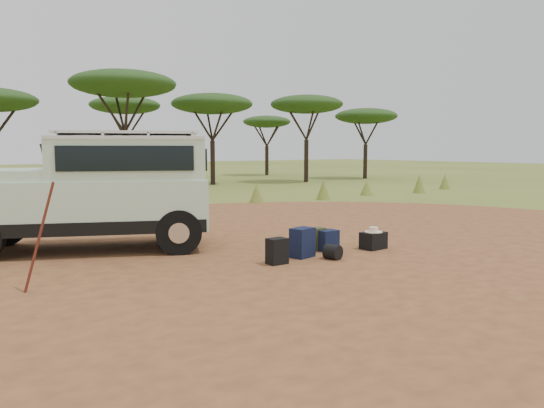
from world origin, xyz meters
TOP-DOWN VIEW (x-y plane):
  - ground at (0.00, 0.00)m, footprint 140.00×140.00m
  - dirt_clearing at (0.00, 0.00)m, footprint 23.00×23.00m
  - grass_fringe at (0.12, 8.67)m, footprint 36.60×1.60m
  - acacia_treeline at (0.75, 19.81)m, footprint 46.70×13.20m
  - safari_vehicle at (-2.27, 3.09)m, footprint 5.45×3.93m
  - walking_staff at (-4.03, 0.23)m, footprint 0.48×0.22m
  - backpack_black at (-0.03, -0.33)m, footprint 0.36×0.27m
  - backpack_navy at (0.74, -0.13)m, footprint 0.51×0.41m
  - backpack_olive at (1.44, 0.26)m, footprint 0.38×0.30m
  - duffel_navy at (1.59, 0.06)m, footprint 0.40×0.30m
  - hard_case at (2.52, -0.36)m, footprint 0.54×0.40m
  - stuff_sack at (1.09, -0.63)m, footprint 0.35×0.35m
  - safari_hat at (2.52, -0.36)m, footprint 0.38×0.38m

SIDE VIEW (x-z plane):
  - ground at x=0.00m, z-range 0.00..0.00m
  - dirt_clearing at x=0.00m, z-range 0.00..0.01m
  - stuff_sack at x=1.09m, z-range 0.00..0.29m
  - hard_case at x=2.52m, z-range 0.00..0.37m
  - duffel_navy at x=1.59m, z-range 0.00..0.45m
  - backpack_olive at x=1.44m, z-range 0.00..0.48m
  - backpack_black at x=-0.03m, z-range 0.00..0.49m
  - backpack_navy at x=0.74m, z-range 0.00..0.59m
  - grass_fringe at x=0.12m, z-range -0.05..0.85m
  - safari_hat at x=2.52m, z-range 0.35..0.46m
  - walking_staff at x=-4.03m, z-range 0.00..1.66m
  - safari_vehicle at x=-2.27m, z-range -0.04..2.45m
  - acacia_treeline at x=0.75m, z-range 1.74..8.00m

